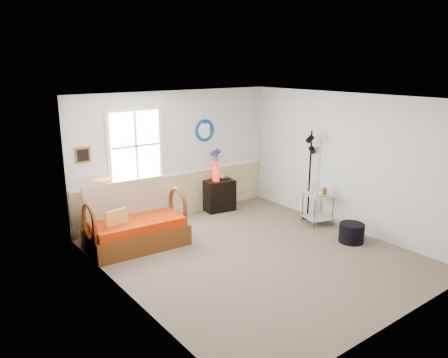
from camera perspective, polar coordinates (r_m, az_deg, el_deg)
floor at (r=7.43m, az=4.19°, el=-9.95°), size 4.50×5.00×0.01m
ceiling at (r=6.77m, az=4.61°, el=10.46°), size 4.50×5.00×0.01m
walls at (r=6.99m, az=4.39°, el=-0.23°), size 4.51×5.01×2.60m
wainscot at (r=9.15m, az=-6.07°, el=-2.14°), size 4.46×0.02×0.90m
chair_rail at (r=9.02m, az=-6.12°, el=0.70°), size 4.46×0.04×0.06m
window at (r=8.45m, az=-11.47°, el=4.26°), size 1.14×0.06×1.44m
picture at (r=8.09m, az=-17.98°, el=3.00°), size 0.28×0.03×0.28m
mirror at (r=9.23m, az=-2.56°, el=6.37°), size 0.47×0.07×0.47m
loveseat at (r=7.73m, az=-11.47°, el=-4.83°), size 1.74×1.07×1.10m
throw_pillow at (r=7.54m, az=-13.79°, el=-5.42°), size 0.41×0.16×0.40m
lamp_stand at (r=8.28m, az=-15.38°, el=-5.71°), size 0.33×0.33×0.56m
table_lamp at (r=8.10m, az=-15.59°, el=-1.99°), size 0.40×0.40×0.57m
potted_plant at (r=8.15m, az=-14.67°, el=-2.83°), size 0.36×0.39×0.29m
cabinet at (r=9.48m, az=-0.63°, el=-2.14°), size 0.69×0.50×0.68m
flower_vase at (r=9.28m, az=-1.07°, el=1.79°), size 0.23×0.23×0.67m
side_table at (r=8.87m, az=12.13°, el=-3.86°), size 0.61×0.61×0.63m
tabletop_items at (r=8.69m, az=12.33°, el=-1.28°), size 0.47×0.47×0.23m
floor_lamp at (r=9.02m, az=11.12°, el=0.48°), size 0.28×0.28×1.83m
ottoman at (r=8.21m, az=16.31°, el=-6.76°), size 0.51×0.51×0.34m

